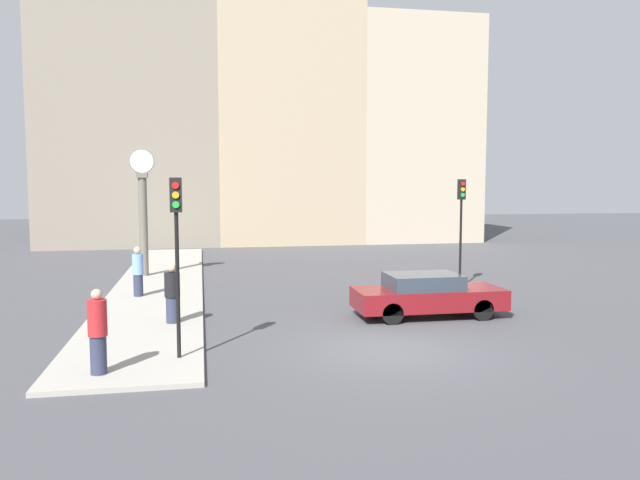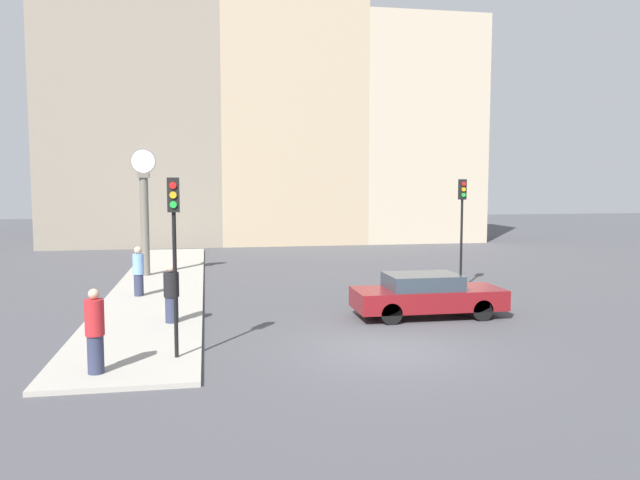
{
  "view_description": "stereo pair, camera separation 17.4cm",
  "coord_description": "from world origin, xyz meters",
  "px_view_note": "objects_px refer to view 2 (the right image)",
  "views": [
    {
      "loc": [
        -4.42,
        -14.14,
        4.01
      ],
      "look_at": [
        -0.47,
        6.46,
        2.09
      ],
      "focal_mm": 35.0,
      "sensor_mm": 36.0,
      "label": 1
    },
    {
      "loc": [
        -4.25,
        -14.17,
        4.01
      ],
      "look_at": [
        -0.47,
        6.46,
        2.09
      ],
      "focal_mm": 35.0,
      "sensor_mm": 36.0,
      "label": 2
    }
  ],
  "objects_px": {
    "pedestrian_black_jacket": "(171,294)",
    "street_clock": "(145,214)",
    "traffic_light_near": "(174,230)",
    "pedestrian_blue_stripe": "(138,271)",
    "sedan_car": "(427,295)",
    "traffic_light_far": "(462,211)",
    "pedestrian_red_top": "(95,331)"
  },
  "relations": [
    {
      "from": "traffic_light_far",
      "to": "pedestrian_red_top",
      "type": "distance_m",
      "value": 14.89
    },
    {
      "from": "traffic_light_near",
      "to": "pedestrian_blue_stripe",
      "type": "relative_size",
      "value": 2.33
    },
    {
      "from": "pedestrian_blue_stripe",
      "to": "pedestrian_black_jacket",
      "type": "distance_m",
      "value": 4.64
    },
    {
      "from": "street_clock",
      "to": "pedestrian_blue_stripe",
      "type": "height_order",
      "value": "street_clock"
    },
    {
      "from": "sedan_car",
      "to": "pedestrian_blue_stripe",
      "type": "xyz_separation_m",
      "value": [
        -8.8,
        4.56,
        0.3
      ]
    },
    {
      "from": "pedestrian_red_top",
      "to": "traffic_light_near",
      "type": "bearing_deg",
      "value": 30.29
    },
    {
      "from": "pedestrian_blue_stripe",
      "to": "traffic_light_far",
      "type": "bearing_deg",
      "value": -0.26
    },
    {
      "from": "pedestrian_black_jacket",
      "to": "traffic_light_near",
      "type": "bearing_deg",
      "value": -85.45
    },
    {
      "from": "traffic_light_near",
      "to": "traffic_light_far",
      "type": "bearing_deg",
      "value": 38.19
    },
    {
      "from": "traffic_light_far",
      "to": "pedestrian_blue_stripe",
      "type": "height_order",
      "value": "traffic_light_far"
    },
    {
      "from": "pedestrian_blue_stripe",
      "to": "pedestrian_red_top",
      "type": "xyz_separation_m",
      "value": [
        0.06,
        -8.98,
        0.01
      ]
    },
    {
      "from": "traffic_light_far",
      "to": "pedestrian_black_jacket",
      "type": "relative_size",
      "value": 2.5
    },
    {
      "from": "traffic_light_near",
      "to": "pedestrian_black_jacket",
      "type": "distance_m",
      "value": 4.17
    },
    {
      "from": "pedestrian_black_jacket",
      "to": "street_clock",
      "type": "bearing_deg",
      "value": 99.42
    },
    {
      "from": "sedan_car",
      "to": "street_clock",
      "type": "bearing_deg",
      "value": 133.45
    },
    {
      "from": "sedan_car",
      "to": "traffic_light_far",
      "type": "bearing_deg",
      "value": 56.27
    },
    {
      "from": "sedan_car",
      "to": "traffic_light_far",
      "type": "height_order",
      "value": "traffic_light_far"
    },
    {
      "from": "traffic_light_far",
      "to": "pedestrian_black_jacket",
      "type": "bearing_deg",
      "value": -157.25
    },
    {
      "from": "traffic_light_far",
      "to": "street_clock",
      "type": "relative_size",
      "value": 0.78
    },
    {
      "from": "traffic_light_near",
      "to": "pedestrian_red_top",
      "type": "distance_m",
      "value": 2.7
    },
    {
      "from": "sedan_car",
      "to": "pedestrian_black_jacket",
      "type": "distance_m",
      "value": 7.46
    },
    {
      "from": "sedan_car",
      "to": "pedestrian_red_top",
      "type": "distance_m",
      "value": 9.8
    },
    {
      "from": "sedan_car",
      "to": "pedestrian_black_jacket",
      "type": "relative_size",
      "value": 2.68
    },
    {
      "from": "street_clock",
      "to": "pedestrian_blue_stripe",
      "type": "relative_size",
      "value": 3.09
    },
    {
      "from": "pedestrian_red_top",
      "to": "pedestrian_black_jacket",
      "type": "bearing_deg",
      "value": 74.15
    },
    {
      "from": "sedan_car",
      "to": "street_clock",
      "type": "distance_m",
      "value": 13.26
    },
    {
      "from": "sedan_car",
      "to": "traffic_light_far",
      "type": "xyz_separation_m",
      "value": [
        3.01,
        4.51,
        2.28
      ]
    },
    {
      "from": "pedestrian_red_top",
      "to": "pedestrian_black_jacket",
      "type": "height_order",
      "value": "pedestrian_red_top"
    },
    {
      "from": "traffic_light_far",
      "to": "pedestrian_black_jacket",
      "type": "height_order",
      "value": "traffic_light_far"
    },
    {
      "from": "traffic_light_near",
      "to": "street_clock",
      "type": "distance_m",
      "value": 13.14
    },
    {
      "from": "traffic_light_near",
      "to": "traffic_light_far",
      "type": "distance_m",
      "value": 12.95
    },
    {
      "from": "traffic_light_far",
      "to": "pedestrian_blue_stripe",
      "type": "xyz_separation_m",
      "value": [
        -11.81,
        0.05,
        -1.98
      ]
    }
  ]
}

